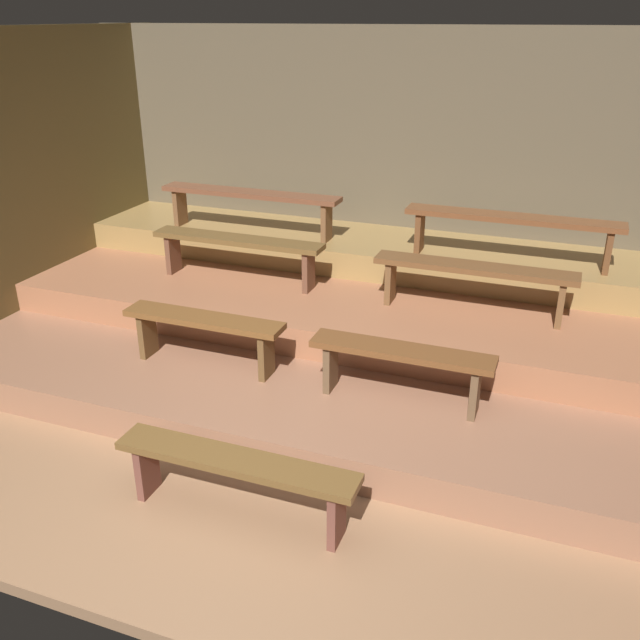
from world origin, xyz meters
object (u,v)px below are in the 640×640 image
(bench_lower_right, at_px, (401,360))
(bench_upper_left, at_px, (250,199))
(bench_floor_center, at_px, (236,470))
(bench_upper_right, at_px, (512,224))
(bench_middle_left, at_px, (238,246))
(bench_middle_right, at_px, (474,275))
(bench_lower_left, at_px, (204,328))

(bench_lower_right, bearing_deg, bench_upper_left, 137.73)
(bench_floor_center, height_order, bench_upper_left, bench_upper_left)
(bench_floor_center, bearing_deg, bench_upper_right, 69.52)
(bench_middle_left, bearing_deg, bench_lower_right, -32.45)
(bench_middle_right, xyz_separation_m, bench_upper_left, (-2.30, 0.67, 0.26))
(bench_middle_right, bearing_deg, bench_floor_center, -111.70)
(bench_middle_left, xyz_separation_m, bench_upper_right, (2.30, 0.67, 0.26))
(bench_lower_left, height_order, bench_upper_left, bench_upper_left)
(bench_middle_left, bearing_deg, bench_middle_right, 0.00)
(bench_floor_center, bearing_deg, bench_lower_right, 61.56)
(bench_lower_right, relative_size, bench_middle_left, 0.79)
(bench_lower_right, xyz_separation_m, bench_upper_left, (-2.01, 1.83, 0.52))
(bench_floor_center, relative_size, bench_lower_right, 1.17)
(bench_lower_left, xyz_separation_m, bench_middle_left, (-0.29, 1.16, 0.26))
(bench_middle_left, xyz_separation_m, bench_upper_left, (-0.19, 0.67, 0.26))
(bench_middle_right, relative_size, bench_upper_left, 0.88)
(bench_upper_left, relative_size, bench_upper_right, 1.00)
(bench_lower_right, distance_m, bench_upper_left, 2.77)
(bench_upper_left, bearing_deg, bench_middle_left, -73.98)
(bench_middle_right, bearing_deg, bench_middle_left, 180.00)
(bench_middle_right, bearing_deg, bench_upper_right, 73.98)
(bench_floor_center, relative_size, bench_middle_left, 0.92)
(bench_floor_center, distance_m, bench_middle_left, 2.69)
(bench_lower_right, xyz_separation_m, bench_middle_left, (-1.82, 1.16, 0.26))
(bench_floor_center, bearing_deg, bench_upper_left, 113.99)
(bench_lower_right, height_order, bench_upper_left, bench_upper_left)
(bench_middle_right, bearing_deg, bench_lower_left, -147.55)
(bench_middle_right, relative_size, bench_upper_right, 0.88)
(bench_middle_left, xyz_separation_m, bench_middle_right, (2.11, 0.00, 0.00))
(bench_lower_left, distance_m, bench_middle_left, 1.22)
(bench_floor_center, relative_size, bench_upper_right, 0.81)
(bench_floor_center, distance_m, bench_upper_right, 3.34)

